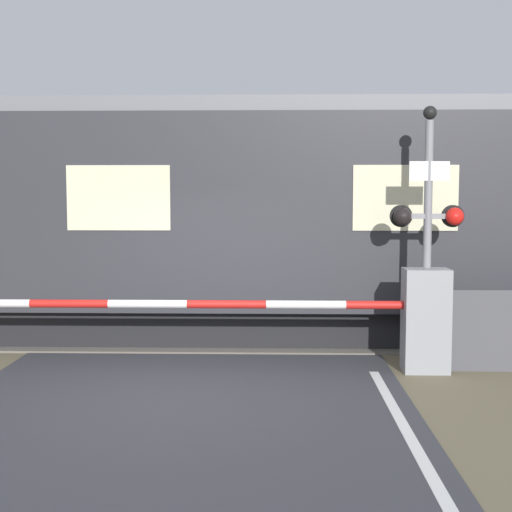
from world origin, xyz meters
TOP-DOWN VIEW (x-y plane):
  - ground_plane at (0.00, 0.00)m, footprint 80.00×80.00m
  - track_bed at (0.00, 3.67)m, footprint 36.00×3.20m
  - train at (-1.25, 3.67)m, footprint 15.30×3.07m
  - crossing_barrier at (2.51, 1.13)m, footprint 6.79×0.44m
  - signal_post at (3.11, 1.30)m, footprint 1.00×0.26m

SIDE VIEW (x-z plane):
  - ground_plane at x=0.00m, z-range 0.00..0.00m
  - track_bed at x=0.00m, z-range -0.04..0.09m
  - crossing_barrier at x=2.51m, z-range 0.04..1.43m
  - train at x=-1.25m, z-range 0.05..3.88m
  - signal_post at x=3.11m, z-range 0.24..3.78m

